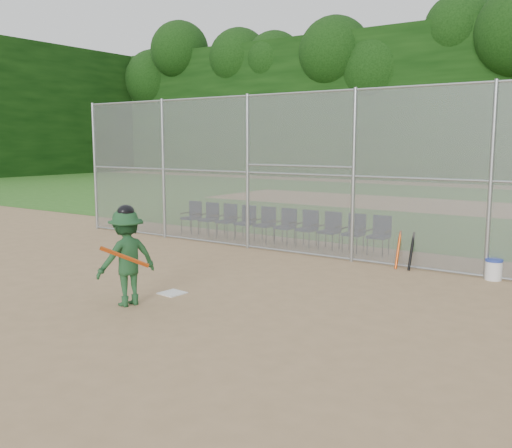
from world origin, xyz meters
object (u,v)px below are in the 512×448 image
Objects in this scene: home_plate at (172,293)px; chair_0 at (191,217)px; batter_at_plate at (127,257)px; water_cooler at (494,269)px.

chair_0 is at bearing 128.47° from home_plate.
water_cooler is at bearing 49.05° from batter_at_plate.
batter_at_plate is 7.93m from chair_0.
home_plate is 0.97× the size of water_cooler.
home_plate is 6.47m from water_cooler.
batter_at_plate is at bearing -130.95° from water_cooler.
water_cooler is at bearing -7.12° from chair_0.
chair_0 is at bearing 123.40° from batter_at_plate.
water_cooler reaches higher than home_plate.
home_plate is at bearing -135.80° from water_cooler.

